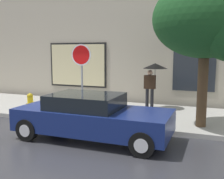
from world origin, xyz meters
name	(u,v)px	position (x,y,z in m)	size (l,w,h in m)	color
ground_plane	(63,134)	(0.00, 0.00, 0.00)	(60.00, 60.00, 0.00)	#333338
sidewalk	(101,111)	(0.00, 3.00, 0.07)	(20.00, 4.00, 0.15)	#A3A099
building_facade	(121,32)	(-0.02, 5.50, 3.48)	(20.00, 0.67, 7.00)	#B2A893
parked_car	(92,117)	(1.06, -0.12, 0.66)	(4.48, 1.89, 1.32)	navy
fire_hydrant	(30,103)	(-2.37, 1.51, 0.53)	(0.30, 0.44, 0.77)	yellow
pedestrian_with_umbrella	(153,72)	(1.91, 4.16, 1.67)	(1.02, 1.02, 1.90)	black
street_tree	(211,21)	(4.13, 1.79, 3.44)	(3.26, 2.77, 4.61)	#4C3823
stop_sign	(82,66)	(-0.12, 1.57, 2.02)	(0.76, 0.10, 2.65)	gray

